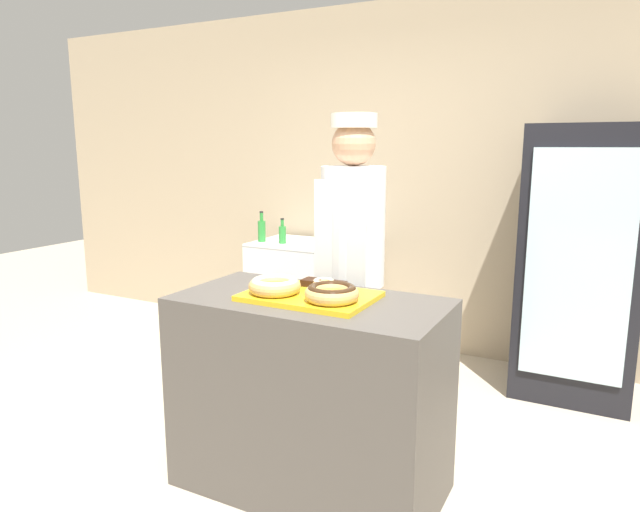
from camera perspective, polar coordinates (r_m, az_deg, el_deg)
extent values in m
plane|color=#B7A88E|center=(2.98, -0.96, -21.92)|extent=(14.00, 14.00, 0.00)
cube|color=tan|center=(4.49, 12.20, 7.36)|extent=(8.00, 0.06, 2.70)
cube|color=#4C4742|center=(2.75, -0.99, -13.72)|extent=(1.23, 0.63, 0.93)
cube|color=yellow|center=(2.59, -1.03, -4.03)|extent=(0.58, 0.40, 0.02)
torus|color=tan|center=(2.59, -4.55, -3.03)|extent=(0.24, 0.24, 0.06)
torus|color=beige|center=(2.59, -4.56, -2.65)|extent=(0.21, 0.21, 0.04)
torus|color=tan|center=(2.45, 1.19, -3.80)|extent=(0.24, 0.24, 0.06)
torus|color=#331E0F|center=(2.45, 1.19, -3.40)|extent=(0.21, 0.21, 0.04)
torus|color=tan|center=(2.70, 0.36, -2.75)|extent=(0.11, 0.11, 0.04)
torus|color=beige|center=(2.69, 0.36, -2.55)|extent=(0.10, 0.10, 0.02)
cube|color=black|center=(2.73, -0.82, -2.64)|extent=(0.08, 0.08, 0.03)
cube|color=black|center=(2.67, 1.57, -2.94)|extent=(0.08, 0.08, 0.03)
cylinder|color=#4C4C51|center=(3.29, 3.16, -10.15)|extent=(0.25, 0.25, 0.86)
cylinder|color=white|center=(3.10, 3.31, 2.97)|extent=(0.35, 0.35, 0.65)
cube|color=white|center=(3.05, 1.97, -5.26)|extent=(0.30, 0.02, 1.36)
sphere|color=tan|center=(3.07, 3.40, 11.13)|extent=(0.23, 0.23, 0.23)
cylinder|color=white|center=(3.07, 3.42, 13.36)|extent=(0.25, 0.25, 0.08)
cube|color=black|center=(4.02, 24.63, -0.67)|extent=(0.71, 0.62, 1.75)
cube|color=silver|center=(3.70, 24.38, -1.04)|extent=(0.59, 0.02, 1.40)
cube|color=silver|center=(4.65, -0.92, -3.84)|extent=(0.92, 0.59, 0.85)
cube|color=gray|center=(4.57, -0.94, 1.06)|extent=(0.92, 0.59, 0.01)
cylinder|color=#2D8C38|center=(4.55, -3.77, 2.13)|extent=(0.06, 0.06, 0.14)
cylinder|color=#2D8C38|center=(4.54, -3.79, 3.32)|extent=(0.03, 0.03, 0.05)
cylinder|color=black|center=(4.53, -3.79, 3.72)|extent=(0.03, 0.03, 0.01)
cylinder|color=#2D8C38|center=(4.64, -5.84, 2.48)|extent=(0.06, 0.06, 0.17)
cylinder|color=#2D8C38|center=(4.63, -5.87, 3.92)|extent=(0.03, 0.03, 0.07)
cylinder|color=black|center=(4.62, -5.88, 4.40)|extent=(0.03, 0.03, 0.01)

